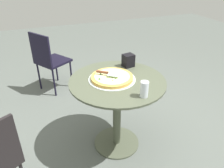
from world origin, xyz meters
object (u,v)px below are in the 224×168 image
object	(u,v)px
pizza_on_tray	(112,78)
patio_chair_far	(48,58)
napkin_dispenser	(128,61)
patio_table	(117,100)
pizza_server	(108,73)
drinking_cup	(144,89)

from	to	relation	value
pizza_on_tray	patio_chair_far	bearing A→B (deg)	107.95
napkin_dispenser	patio_table	bearing A→B (deg)	-142.38
patio_table	pizza_server	distance (m)	0.28
patio_table	napkin_dispenser	world-z (taller)	napkin_dispenser
pizza_on_tray	patio_chair_far	distance (m)	1.40
pizza_on_tray	drinking_cup	distance (m)	0.37
pizza_server	patio_chair_far	size ratio (longest dim) A/B	0.23
pizza_on_tray	pizza_server	world-z (taller)	pizza_server
drinking_cup	patio_chair_far	distance (m)	1.78
patio_table	drinking_cup	bearing A→B (deg)	-74.73
drinking_cup	patio_chair_far	xyz separation A→B (m)	(-0.55, 1.66, -0.31)
patio_chair_far	patio_table	bearing A→B (deg)	-70.90
drinking_cup	napkin_dispenser	size ratio (longest dim) A/B	1.03
pizza_server	patio_chair_far	distance (m)	1.38
drinking_cup	patio_chair_far	world-z (taller)	drinking_cup
pizza_server	drinking_cup	distance (m)	0.40
patio_chair_far	pizza_server	bearing A→B (deg)	-73.04
patio_table	patio_chair_far	size ratio (longest dim) A/B	1.00
pizza_on_tray	patio_chair_far	size ratio (longest dim) A/B	0.49
drinking_cup	napkin_dispenser	xyz separation A→B (m)	(0.12, 0.55, -0.00)
pizza_server	napkin_dispenser	distance (m)	0.33
napkin_dispenser	patio_chair_far	xyz separation A→B (m)	(-0.67, 1.12, -0.31)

